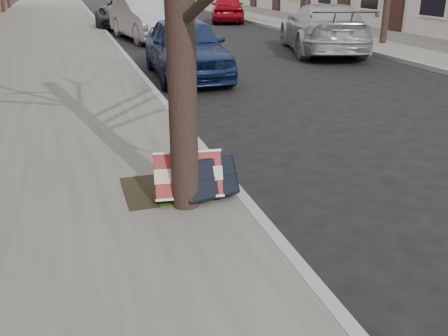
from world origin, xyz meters
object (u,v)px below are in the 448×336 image
object	(u,v)px
suitcase_navy	(208,178)
car_near_mid	(146,18)
suitcase_red	(188,176)
car_near_front	(186,47)

from	to	relation	value
suitcase_navy	car_near_mid	distance (m)	14.18
suitcase_red	suitcase_navy	xyz separation A→B (m)	(0.20, -0.06, -0.03)
suitcase_navy	car_near_front	xyz separation A→B (m)	(1.42, 6.98, 0.33)
suitcase_navy	car_near_front	distance (m)	7.13
car_near_mid	car_near_front	bearing A→B (deg)	-100.17
suitcase_red	car_near_front	distance (m)	7.11
suitcase_navy	car_near_front	bearing A→B (deg)	66.61
car_near_front	car_near_mid	bearing A→B (deg)	90.66
car_near_front	suitcase_red	bearing A→B (deg)	-100.77
suitcase_red	suitcase_navy	size ratio (longest dim) A/B	1.13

